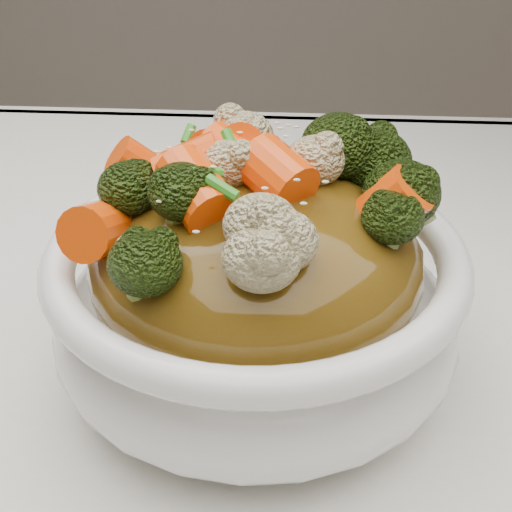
# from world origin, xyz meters

# --- Properties ---
(tablecloth) EXTENTS (1.20, 0.80, 0.04)m
(tablecloth) POSITION_xyz_m (0.00, 0.00, 0.73)
(tablecloth) COLOR white
(tablecloth) RESTS_ON dining_table
(bowl) EXTENTS (0.28, 0.28, 0.09)m
(bowl) POSITION_xyz_m (0.06, -0.01, 0.79)
(bowl) COLOR white
(bowl) RESTS_ON tablecloth
(sauce_base) EXTENTS (0.22, 0.22, 0.10)m
(sauce_base) POSITION_xyz_m (0.06, -0.01, 0.83)
(sauce_base) COLOR #583C0F
(sauce_base) RESTS_ON bowl
(carrots) EXTENTS (0.22, 0.22, 0.05)m
(carrots) POSITION_xyz_m (0.06, -0.01, 0.89)
(carrots) COLOR #FD4D08
(carrots) RESTS_ON sauce_base
(broccoli) EXTENTS (0.22, 0.22, 0.05)m
(broccoli) POSITION_xyz_m (0.06, -0.01, 0.89)
(broccoli) COLOR black
(broccoli) RESTS_ON sauce_base
(cauliflower) EXTENTS (0.22, 0.22, 0.04)m
(cauliflower) POSITION_xyz_m (0.06, -0.01, 0.89)
(cauliflower) COLOR beige
(cauliflower) RESTS_ON sauce_base
(scallions) EXTENTS (0.17, 0.17, 0.02)m
(scallions) POSITION_xyz_m (0.06, -0.01, 0.89)
(scallions) COLOR #308A1F
(scallions) RESTS_ON sauce_base
(sesame_seeds) EXTENTS (0.20, 0.20, 0.01)m
(sesame_seeds) POSITION_xyz_m (0.06, -0.01, 0.89)
(sesame_seeds) COLOR beige
(sesame_seeds) RESTS_ON sauce_base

